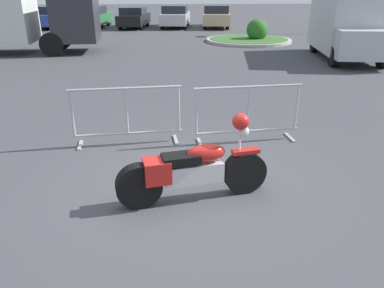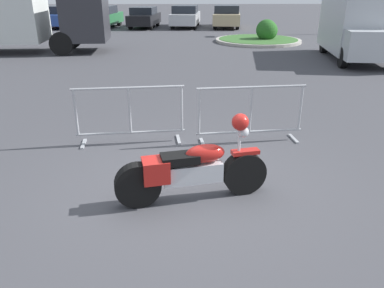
{
  "view_description": "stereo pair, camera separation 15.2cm",
  "coord_description": "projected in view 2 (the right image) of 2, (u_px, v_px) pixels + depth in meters",
  "views": [
    {
      "loc": [
        -0.19,
        -4.81,
        2.71
      ],
      "look_at": [
        0.06,
        0.06,
        0.65
      ],
      "focal_mm": 35.0,
      "sensor_mm": 36.0,
      "label": 1
    },
    {
      "loc": [
        -0.04,
        -4.81,
        2.71
      ],
      "look_at": [
        0.06,
        0.06,
        0.65
      ],
      "focal_mm": 35.0,
      "sensor_mm": 36.0,
      "label": 2
    }
  ],
  "objects": [
    {
      "name": "box_truck",
      "position": [
        3.0,
        13.0,
        15.87
      ],
      "size": [
        7.83,
        2.76,
        2.98
      ],
      "rotation": [
        0.0,
        0.0,
        0.07
      ],
      "color": "silver",
      "rests_on": "ground"
    },
    {
      "name": "parked_car_black",
      "position": [
        144.0,
        17.0,
        26.07
      ],
      "size": [
        2.1,
        4.23,
        1.38
      ],
      "rotation": [
        0.0,
        0.0,
        1.46
      ],
      "color": "black",
      "rests_on": "ground"
    },
    {
      "name": "pedestrian",
      "position": [
        78.0,
        20.0,
        21.43
      ],
      "size": [
        0.42,
        0.42,
        1.69
      ],
      "rotation": [
        0.0,
        0.0,
        4.99
      ],
      "color": "#262838",
      "rests_on": "ground"
    },
    {
      "name": "parked_car_tan",
      "position": [
        227.0,
        16.0,
        26.19
      ],
      "size": [
        2.26,
        4.56,
        1.49
      ],
      "rotation": [
        0.0,
        0.0,
        1.46
      ],
      "color": "tan",
      "rests_on": "ground"
    },
    {
      "name": "crowd_barrier_far",
      "position": [
        250.0,
        114.0,
        6.86
      ],
      "size": [
        2.0,
        0.63,
        1.07
      ],
      "rotation": [
        0.0,
        0.0,
        0.1
      ],
      "color": "#9EA0A5",
      "rests_on": "ground"
    },
    {
      "name": "delivery_van",
      "position": [
        357.0,
        27.0,
        14.57
      ],
      "size": [
        2.6,
        5.21,
        2.31
      ],
      "rotation": [
        0.0,
        0.0,
        -1.7
      ],
      "color": "#B2B7BC",
      "rests_on": "ground"
    },
    {
      "name": "parked_car_green",
      "position": [
        103.0,
        17.0,
        26.09
      ],
      "size": [
        2.2,
        4.44,
        1.45
      ],
      "rotation": [
        0.0,
        0.0,
        1.46
      ],
      "color": "#236B38",
      "rests_on": "ground"
    },
    {
      "name": "motorcycle",
      "position": [
        193.0,
        169.0,
        5.0
      ],
      "size": [
        2.08,
        0.61,
        1.18
      ],
      "rotation": [
        0.0,
        0.0,
        0.21
      ],
      "color": "black",
      "rests_on": "ground"
    },
    {
      "name": "parked_car_blue",
      "position": [
        62.0,
        16.0,
        26.23
      ],
      "size": [
        2.2,
        4.43,
        1.45
      ],
      "rotation": [
        0.0,
        0.0,
        1.46
      ],
      "color": "#284799",
      "rests_on": "ground"
    },
    {
      "name": "ground_plane",
      "position": [
        188.0,
        186.0,
        5.49
      ],
      "size": [
        120.0,
        120.0,
        0.0
      ],
      "primitive_type": "plane",
      "color": "#424247"
    },
    {
      "name": "parked_car_maroon",
      "position": [
        18.0,
        16.0,
        25.75
      ],
      "size": [
        2.32,
        4.68,
        1.53
      ],
      "rotation": [
        0.0,
        0.0,
        1.46
      ],
      "color": "maroon",
      "rests_on": "ground"
    },
    {
      "name": "parked_car_silver",
      "position": [
        185.0,
        16.0,
        26.31
      ],
      "size": [
        2.24,
        4.51,
        1.48
      ],
      "rotation": [
        0.0,
        0.0,
        1.46
      ],
      "color": "#B7BABF",
      "rests_on": "ground"
    },
    {
      "name": "planter_island",
      "position": [
        262.0,
        36.0,
        19.58
      ],
      "size": [
        4.45,
        4.45,
        1.13
      ],
      "color": "#ADA89E",
      "rests_on": "ground"
    },
    {
      "name": "crowd_barrier_near",
      "position": [
        130.0,
        115.0,
        6.82
      ],
      "size": [
        2.0,
        0.63,
        1.07
      ],
      "rotation": [
        0.0,
        0.0,
        0.1
      ],
      "color": "#9EA0A5",
      "rests_on": "ground"
    }
  ]
}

